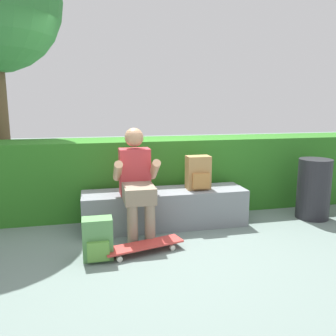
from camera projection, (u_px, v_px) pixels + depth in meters
ground_plane at (173, 238)px, 3.79m from camera, size 24.00×24.00×0.00m
bench_main at (165, 208)px, 4.14m from camera, size 1.94×0.49×0.44m
person_skater at (136, 179)px, 3.77m from camera, size 0.49×0.62×1.19m
skateboard_near_person at (144, 246)px, 3.41m from camera, size 0.82×0.40×0.09m
backpack_on_bench at (198, 173)px, 4.14m from camera, size 0.28×0.23×0.40m
backpack_on_ground at (98, 240)px, 3.26m from camera, size 0.28×0.23×0.40m
hedge_row at (176, 174)px, 4.80m from camera, size 6.04×0.69×0.98m
trash_bin at (314, 189)px, 4.41m from camera, size 0.41×0.41×0.77m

